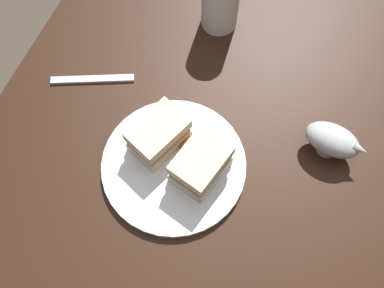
{
  "coord_description": "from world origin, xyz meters",
  "views": [
    {
      "loc": [
        -0.36,
        -0.11,
        1.57
      ],
      "look_at": [
        -0.05,
        0.02,
        0.78
      ],
      "focal_mm": 41.33,
      "sensor_mm": 36.0,
      "label": 1
    }
  ],
  "objects_px": {
    "pint_glass": "(220,2)",
    "sandwich_half_right": "(159,135)",
    "gravy_boat": "(333,140)",
    "fork": "(93,79)",
    "sandwich_half_left": "(201,164)",
    "plate": "(174,166)"
  },
  "relations": [
    {
      "from": "sandwich_half_left",
      "to": "fork",
      "type": "xyz_separation_m",
      "value": [
        0.11,
        0.29,
        -0.05
      ]
    },
    {
      "from": "plate",
      "to": "gravy_boat",
      "type": "bearing_deg",
      "value": -61.14
    },
    {
      "from": "gravy_boat",
      "to": "fork",
      "type": "xyz_separation_m",
      "value": [
        -0.03,
        0.51,
        -0.04
      ]
    },
    {
      "from": "sandwich_half_left",
      "to": "sandwich_half_right",
      "type": "bearing_deg",
      "value": 74.98
    },
    {
      "from": "sandwich_half_right",
      "to": "gravy_boat",
      "type": "bearing_deg",
      "value": -69.52
    },
    {
      "from": "pint_glass",
      "to": "gravy_boat",
      "type": "bearing_deg",
      "value": -124.65
    },
    {
      "from": "gravy_boat",
      "to": "fork",
      "type": "distance_m",
      "value": 0.52
    },
    {
      "from": "plate",
      "to": "pint_glass",
      "type": "relative_size",
      "value": 1.82
    },
    {
      "from": "sandwich_half_left",
      "to": "sandwich_half_right",
      "type": "xyz_separation_m",
      "value": [
        0.03,
        0.1,
        -0.0
      ]
    },
    {
      "from": "sandwich_half_right",
      "to": "fork",
      "type": "height_order",
      "value": "sandwich_half_right"
    },
    {
      "from": "pint_glass",
      "to": "gravy_boat",
      "type": "distance_m",
      "value": 0.38
    },
    {
      "from": "plate",
      "to": "sandwich_half_left",
      "type": "distance_m",
      "value": 0.07
    },
    {
      "from": "sandwich_half_right",
      "to": "gravy_boat",
      "type": "height_order",
      "value": "sandwich_half_right"
    },
    {
      "from": "gravy_boat",
      "to": "pint_glass",
      "type": "bearing_deg",
      "value": 55.35
    },
    {
      "from": "plate",
      "to": "pint_glass",
      "type": "height_order",
      "value": "pint_glass"
    },
    {
      "from": "pint_glass",
      "to": "fork",
      "type": "bearing_deg",
      "value": 140.96
    },
    {
      "from": "sandwich_half_left",
      "to": "gravy_boat",
      "type": "xyz_separation_m",
      "value": [
        0.14,
        -0.22,
        -0.01
      ]
    },
    {
      "from": "pint_glass",
      "to": "sandwich_half_right",
      "type": "bearing_deg",
      "value": 179.5
    },
    {
      "from": "pint_glass",
      "to": "fork",
      "type": "distance_m",
      "value": 0.32
    },
    {
      "from": "sandwich_half_right",
      "to": "pint_glass",
      "type": "xyz_separation_m",
      "value": [
        0.34,
        -0.0,
        0.01
      ]
    },
    {
      "from": "sandwich_half_right",
      "to": "gravy_boat",
      "type": "distance_m",
      "value": 0.34
    },
    {
      "from": "gravy_boat",
      "to": "sandwich_half_left",
      "type": "bearing_deg",
      "value": 123.31
    }
  ]
}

